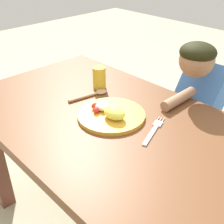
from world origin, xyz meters
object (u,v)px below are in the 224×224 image
object	(u,v)px
fork	(154,130)
person	(197,122)
plate	(111,114)
drinking_cup	(99,77)
spoon	(93,94)

from	to	relation	value
fork	person	bearing A→B (deg)	-12.43
fork	person	size ratio (longest dim) A/B	0.21
plate	person	size ratio (longest dim) A/B	0.29
drinking_cup	person	world-z (taller)	person
fork	person	distance (m)	0.49
plate	fork	xyz separation A→B (m)	(0.18, 0.05, -0.01)
spoon	drinking_cup	distance (m)	0.10
spoon	fork	bearing A→B (deg)	-83.10
spoon	person	xyz separation A→B (m)	(0.31, 0.42, -0.20)
fork	spoon	distance (m)	0.37
person	fork	bearing A→B (deg)	97.51
spoon	person	distance (m)	0.56
drinking_cup	plate	bearing A→B (deg)	-32.34
plate	person	bearing A→B (deg)	76.33
plate	fork	distance (m)	0.18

